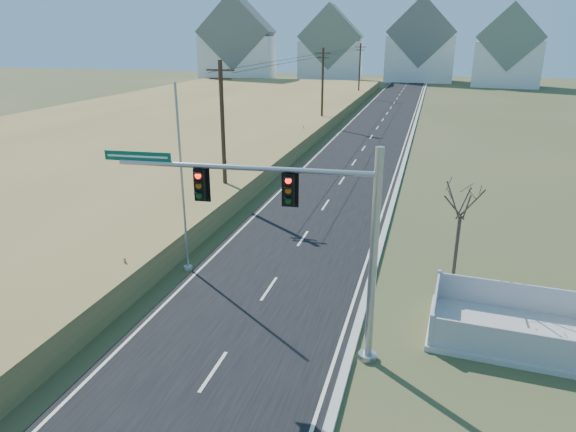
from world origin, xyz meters
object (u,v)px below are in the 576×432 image
object	(u,v)px
fence_enclosure	(511,330)
bare_tree	(462,199)
flagpole	(183,200)
open_sign	(466,336)
traffic_signal_mast	(315,232)

from	to	relation	value
fence_enclosure	bare_tree	size ratio (longest dim) A/B	1.21
flagpole	bare_tree	distance (m)	12.04
open_sign	flagpole	size ratio (longest dim) A/B	0.07
traffic_signal_mast	open_sign	bearing A→B (deg)	16.76
fence_enclosure	open_sign	xyz separation A→B (m)	(-1.63, -0.90, 0.03)
traffic_signal_mast	flagpole	world-z (taller)	flagpole
fence_enclosure	flagpole	size ratio (longest dim) A/B	0.70
flagpole	bare_tree	size ratio (longest dim) A/B	1.71
flagpole	bare_tree	xyz separation A→B (m)	(11.94, 1.45, 0.62)
traffic_signal_mast	fence_enclosure	distance (m)	8.48
bare_tree	open_sign	bearing A→B (deg)	-85.25
traffic_signal_mast	open_sign	size ratio (longest dim) A/B	16.09
traffic_signal_mast	fence_enclosure	xyz separation A→B (m)	(6.75, 2.90, -4.22)
traffic_signal_mast	fence_enclosure	size ratio (longest dim) A/B	1.52
bare_tree	fence_enclosure	bearing A→B (deg)	-60.16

